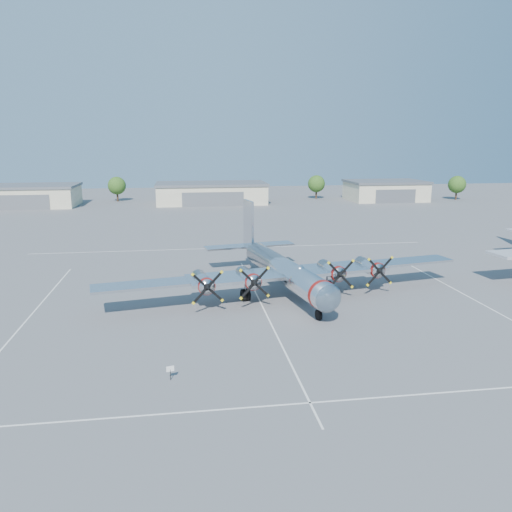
{
  "coord_description": "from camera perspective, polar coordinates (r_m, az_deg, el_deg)",
  "views": [
    {
      "loc": [
        -7.48,
        -49.56,
        16.01
      ],
      "look_at": [
        0.59,
        5.29,
        3.2
      ],
      "focal_mm": 35.0,
      "sensor_mm": 36.0,
      "label": 1
    }
  ],
  "objects": [
    {
      "name": "tree_west",
      "position": [
        141.15,
        -15.61,
        7.75
      ],
      "size": [
        4.8,
        4.8,
        6.64
      ],
      "color": "#382619",
      "rests_on": "ground"
    },
    {
      "name": "parking_lines",
      "position": [
        50.97,
        0.5,
        -5.29
      ],
      "size": [
        60.0,
        50.08,
        0.01
      ],
      "color": "silver",
      "rests_on": "ground"
    },
    {
      "name": "tree_east",
      "position": [
        143.06,
        6.92,
        8.19
      ],
      "size": [
        4.8,
        4.8,
        6.64
      ],
      "color": "#382619",
      "rests_on": "ground"
    },
    {
      "name": "hangar_center",
      "position": [
        132.41,
        -5.13,
        7.2
      ],
      "size": [
        28.6,
        14.6,
        5.4
      ],
      "color": "#BDB696",
      "rests_on": "ground"
    },
    {
      "name": "main_bomber_b29",
      "position": [
        54.43,
        2.91,
        -4.12
      ],
      "size": [
        43.55,
        33.58,
        8.7
      ],
      "primitive_type": null,
      "rotation": [
        0.0,
        0.0,
        0.18
      ],
      "color": "silver",
      "rests_on": "ground"
    },
    {
      "name": "hangar_east",
      "position": [
        143.36,
        14.56,
        7.28
      ],
      "size": [
        20.6,
        14.6,
        5.4
      ],
      "color": "#BDB696",
      "rests_on": "ground"
    },
    {
      "name": "tree_far_east",
      "position": [
        150.41,
        21.99,
        7.58
      ],
      "size": [
        4.8,
        4.8,
        6.64
      ],
      "color": "#382619",
      "rests_on": "ground"
    },
    {
      "name": "hangar_west",
      "position": [
        137.42,
        -24.33,
        6.31
      ],
      "size": [
        22.6,
        14.6,
        5.4
      ],
      "color": "#BDB696",
      "rests_on": "ground"
    },
    {
      "name": "ground",
      "position": [
        52.62,
        0.2,
        -4.71
      ],
      "size": [
        260.0,
        260.0,
        0.0
      ],
      "primitive_type": "plane",
      "color": "#525254",
      "rests_on": "ground"
    },
    {
      "name": "info_placard",
      "position": [
        35.45,
        -9.77,
        -12.75
      ],
      "size": [
        0.53,
        0.17,
        1.02
      ],
      "rotation": [
        0.0,
        0.0,
        0.25
      ],
      "color": "black",
      "rests_on": "ground"
    }
  ]
}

